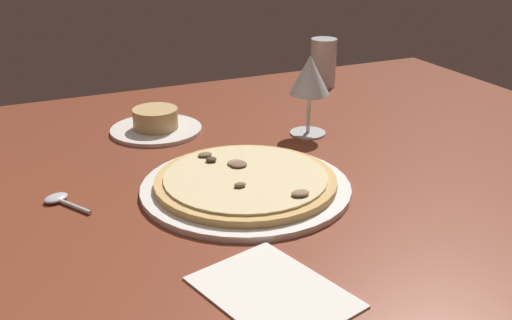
{
  "coord_description": "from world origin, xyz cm",
  "views": [
    {
      "loc": [
        -43.01,
        -90.92,
        46.88
      ],
      "look_at": [
        -3.78,
        -4.36,
        7.0
      ],
      "focal_mm": 43.18,
      "sensor_mm": 36.0,
      "label": 1
    }
  ],
  "objects_px": {
    "paper_menu": "(273,292)",
    "spoon": "(60,200)",
    "pizza_main": "(246,184)",
    "wine_glass_far": "(310,78)",
    "water_glass": "(323,66)",
    "ramekin_on_saucer": "(156,123)"
  },
  "relations": [
    {
      "from": "ramekin_on_saucer",
      "to": "paper_menu",
      "type": "xyz_separation_m",
      "value": [
        -0.03,
        -0.6,
        -0.02
      ]
    },
    {
      "from": "pizza_main",
      "to": "wine_glass_far",
      "type": "xyz_separation_m",
      "value": [
        0.22,
        0.19,
        0.1
      ]
    },
    {
      "from": "wine_glass_far",
      "to": "water_glass",
      "type": "distance_m",
      "value": 0.36
    },
    {
      "from": "water_glass",
      "to": "paper_menu",
      "type": "relative_size",
      "value": 0.64
    },
    {
      "from": "paper_menu",
      "to": "spoon",
      "type": "height_order",
      "value": "spoon"
    },
    {
      "from": "ramekin_on_saucer",
      "to": "pizza_main",
      "type": "bearing_deg",
      "value": -80.46
    },
    {
      "from": "water_glass",
      "to": "spoon",
      "type": "distance_m",
      "value": 0.81
    },
    {
      "from": "pizza_main",
      "to": "spoon",
      "type": "height_order",
      "value": "pizza_main"
    },
    {
      "from": "paper_menu",
      "to": "spoon",
      "type": "xyz_separation_m",
      "value": [
        -0.2,
        0.35,
        0.0
      ]
    },
    {
      "from": "paper_menu",
      "to": "water_glass",
      "type": "bearing_deg",
      "value": 41.28
    },
    {
      "from": "pizza_main",
      "to": "ramekin_on_saucer",
      "type": "distance_m",
      "value": 0.33
    },
    {
      "from": "pizza_main",
      "to": "water_glass",
      "type": "distance_m",
      "value": 0.64
    },
    {
      "from": "pizza_main",
      "to": "wine_glass_far",
      "type": "distance_m",
      "value": 0.31
    },
    {
      "from": "ramekin_on_saucer",
      "to": "water_glass",
      "type": "distance_m",
      "value": 0.5
    },
    {
      "from": "ramekin_on_saucer",
      "to": "spoon",
      "type": "bearing_deg",
      "value": -131.71
    },
    {
      "from": "pizza_main",
      "to": "water_glass",
      "type": "bearing_deg",
      "value": 48.9
    },
    {
      "from": "wine_glass_far",
      "to": "paper_menu",
      "type": "xyz_separation_m",
      "value": [
        -0.3,
        -0.46,
        -0.11
      ]
    },
    {
      "from": "spoon",
      "to": "wine_glass_far",
      "type": "bearing_deg",
      "value": 12.73
    },
    {
      "from": "water_glass",
      "to": "ramekin_on_saucer",
      "type": "bearing_deg",
      "value": -161.97
    },
    {
      "from": "pizza_main",
      "to": "spoon",
      "type": "relative_size",
      "value": 3.69
    },
    {
      "from": "pizza_main",
      "to": "water_glass",
      "type": "xyz_separation_m",
      "value": [
        0.42,
        0.48,
        0.04
      ]
    },
    {
      "from": "water_glass",
      "to": "spoon",
      "type": "height_order",
      "value": "water_glass"
    }
  ]
}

